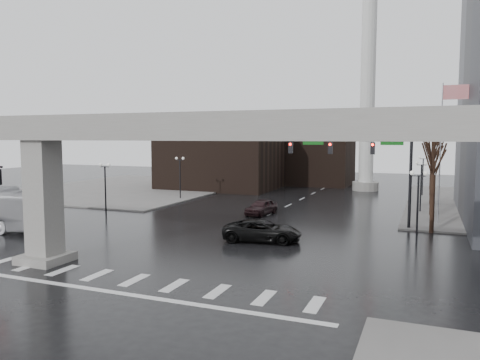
% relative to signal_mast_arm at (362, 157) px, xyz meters
% --- Properties ---
extents(ground, '(160.00, 160.00, 0.00)m').
position_rel_signal_mast_arm_xyz_m(ground, '(-8.99, -18.80, -5.83)').
color(ground, black).
rests_on(ground, ground).
extents(sidewalk_nw, '(28.00, 36.00, 0.15)m').
position_rel_signal_mast_arm_xyz_m(sidewalk_nw, '(-34.99, 17.20, -5.75)').
color(sidewalk_nw, slate).
rests_on(sidewalk_nw, ground).
extents(elevated_guideway, '(48.00, 2.60, 8.70)m').
position_rel_signal_mast_arm_xyz_m(elevated_guideway, '(-7.73, -18.80, 1.05)').
color(elevated_guideway, gray).
rests_on(elevated_guideway, ground).
extents(building_far_left, '(16.00, 14.00, 10.00)m').
position_rel_signal_mast_arm_xyz_m(building_far_left, '(-22.99, 23.20, -0.83)').
color(building_far_left, black).
rests_on(building_far_left, ground).
extents(building_far_mid, '(10.00, 10.00, 8.00)m').
position_rel_signal_mast_arm_xyz_m(building_far_mid, '(-10.99, 33.20, -1.83)').
color(building_far_mid, black).
rests_on(building_far_mid, ground).
extents(smokestack, '(3.60, 3.60, 30.00)m').
position_rel_signal_mast_arm_xyz_m(smokestack, '(-2.99, 27.20, 7.52)').
color(smokestack, silver).
rests_on(smokestack, ground).
extents(signal_mast_arm, '(12.12, 0.43, 8.00)m').
position_rel_signal_mast_arm_xyz_m(signal_mast_arm, '(0.00, 0.00, 0.00)').
color(signal_mast_arm, black).
rests_on(signal_mast_arm, ground).
extents(flagpole_assembly, '(2.06, 0.12, 12.00)m').
position_rel_signal_mast_arm_xyz_m(flagpole_assembly, '(6.30, 3.20, 1.70)').
color(flagpole_assembly, silver).
rests_on(flagpole_assembly, ground).
extents(lamp_right_0, '(1.22, 0.32, 5.11)m').
position_rel_signal_mast_arm_xyz_m(lamp_right_0, '(4.51, -4.80, -2.36)').
color(lamp_right_0, black).
rests_on(lamp_right_0, ground).
extents(lamp_right_1, '(1.22, 0.32, 5.11)m').
position_rel_signal_mast_arm_xyz_m(lamp_right_1, '(4.51, 9.20, -2.36)').
color(lamp_right_1, black).
rests_on(lamp_right_1, ground).
extents(lamp_right_2, '(1.22, 0.32, 5.11)m').
position_rel_signal_mast_arm_xyz_m(lamp_right_2, '(4.51, 23.20, -2.36)').
color(lamp_right_2, black).
rests_on(lamp_right_2, ground).
extents(lamp_left_0, '(1.22, 0.32, 5.11)m').
position_rel_signal_mast_arm_xyz_m(lamp_left_0, '(-22.49, -4.80, -2.36)').
color(lamp_left_0, black).
rests_on(lamp_left_0, ground).
extents(lamp_left_1, '(1.22, 0.32, 5.11)m').
position_rel_signal_mast_arm_xyz_m(lamp_left_1, '(-22.49, 9.20, -2.36)').
color(lamp_left_1, black).
rests_on(lamp_left_1, ground).
extents(lamp_left_2, '(1.22, 0.32, 5.11)m').
position_rel_signal_mast_arm_xyz_m(lamp_left_2, '(-22.49, 23.20, -2.36)').
color(lamp_left_2, black).
rests_on(lamp_left_2, ground).
extents(tree_right_0, '(1.09, 1.58, 7.50)m').
position_rel_signal_mast_arm_xyz_m(tree_right_0, '(5.54, -0.78, -3.04)').
color(tree_right_0, black).
rests_on(tree_right_0, ground).
extents(tree_right_1, '(1.09, 1.61, 7.67)m').
position_rel_signal_mast_arm_xyz_m(tree_right_1, '(5.54, 7.22, -2.98)').
color(tree_right_1, black).
rests_on(tree_right_1, ground).
extents(tree_right_2, '(1.10, 1.63, 7.85)m').
position_rel_signal_mast_arm_xyz_m(tree_right_2, '(5.54, 15.22, -2.91)').
color(tree_right_2, black).
rests_on(tree_right_2, ground).
extents(tree_right_3, '(1.11, 1.66, 8.02)m').
position_rel_signal_mast_arm_xyz_m(tree_right_3, '(5.54, 23.22, -2.85)').
color(tree_right_3, black).
rests_on(tree_right_3, ground).
extents(tree_right_4, '(1.12, 1.69, 8.19)m').
position_rel_signal_mast_arm_xyz_m(tree_right_4, '(5.54, 31.22, -2.79)').
color(tree_right_4, black).
rests_on(tree_right_4, ground).
extents(pickup_truck, '(6.02, 3.59, 1.57)m').
position_rel_signal_mast_arm_xyz_m(pickup_truck, '(-5.81, -8.64, -5.04)').
color(pickup_truck, black).
rests_on(pickup_truck, ground).
extents(far_car, '(2.43, 4.60, 1.49)m').
position_rel_signal_mast_arm_xyz_m(far_car, '(-9.72, 2.30, -5.08)').
color(far_car, black).
rests_on(far_car, ground).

